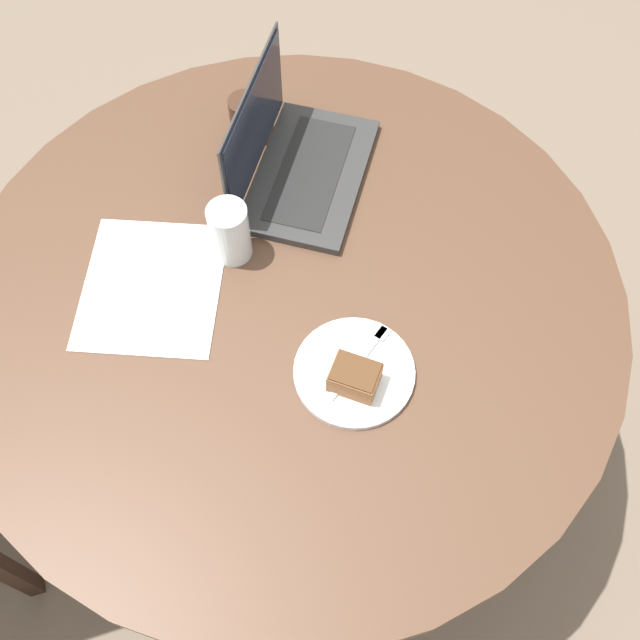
% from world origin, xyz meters
% --- Properties ---
extents(ground_plane, '(12.00, 12.00, 0.00)m').
position_xyz_m(ground_plane, '(0.00, 0.00, 0.00)').
color(ground_plane, '#6B5B4C').
extents(dining_table, '(1.26, 1.26, 0.74)m').
position_xyz_m(dining_table, '(0.00, 0.00, 0.61)').
color(dining_table, '#4C3323').
rests_on(dining_table, ground_plane).
extents(paper_document, '(0.38, 0.37, 0.00)m').
position_xyz_m(paper_document, '(-0.14, 0.21, 0.74)').
color(paper_document, white).
rests_on(paper_document, dining_table).
extents(plate, '(0.21, 0.21, 0.01)m').
position_xyz_m(plate, '(-0.07, -0.19, 0.74)').
color(plate, silver).
rests_on(plate, dining_table).
extents(cake_slice, '(0.08, 0.09, 0.05)m').
position_xyz_m(cake_slice, '(-0.09, -0.21, 0.78)').
color(cake_slice, brown).
rests_on(cake_slice, plate).
extents(fork, '(0.17, 0.03, 0.00)m').
position_xyz_m(fork, '(-0.04, -0.19, 0.75)').
color(fork, silver).
rests_on(fork, plate).
extents(coffee_glass, '(0.07, 0.07, 0.09)m').
position_xyz_m(coffee_glass, '(0.27, 0.30, 0.78)').
color(coffee_glass, '#3D2619').
rests_on(coffee_glass, dining_table).
extents(water_glass, '(0.07, 0.07, 0.13)m').
position_xyz_m(water_glass, '(0.01, 0.14, 0.80)').
color(water_glass, silver).
rests_on(water_glass, dining_table).
extents(laptop, '(0.40, 0.32, 0.22)m').
position_xyz_m(laptop, '(0.23, 0.15, 0.78)').
color(laptop, '#2D2D2D').
rests_on(laptop, dining_table).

